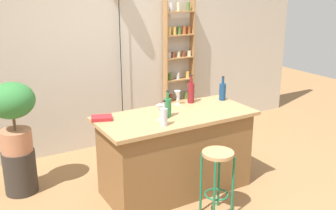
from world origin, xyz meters
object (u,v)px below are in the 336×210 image
bottle_spirits_clear (191,92)px  bottle_sauce_amber (164,116)px  spice_shelf (179,67)px  plant_stool (20,171)px  potted_plant (13,111)px  wine_glass_center (177,95)px  bottle_soda_blue (168,107)px  bar_stool (217,169)px  wine_glass_left (160,109)px  cookbook (102,118)px  bottle_olive_oil (223,91)px

bottle_spirits_clear → bottle_sauce_amber: bearing=-141.9°
spice_shelf → plant_stool: (-2.47, -0.71, -0.78)m
potted_plant → wine_glass_center: bearing=-17.1°
potted_plant → bottle_spirits_clear: (1.87, -0.53, 0.07)m
plant_stool → bottle_soda_blue: bottle_soda_blue is taller
bar_stool → bottle_sauce_amber: (-0.37, 0.40, 0.49)m
bottle_sauce_amber → wine_glass_left: bearing=74.1°
potted_plant → cookbook: 0.95m
bottle_sauce_amber → bar_stool: bearing=-47.1°
bottle_sauce_amber → bottle_spirits_clear: bottle_spirits_clear is taller
bar_stool → bottle_olive_oil: (0.66, 0.81, 0.50)m
plant_stool → bottle_spirits_clear: bearing=-15.9°
potted_plant → bottle_sauce_amber: size_ratio=2.98×
bottle_soda_blue → bar_stool: bearing=-71.6°
bottle_sauce_amber → cookbook: (-0.46, 0.47, -0.08)m
plant_stool → bottle_sauce_amber: 1.77m
plant_stool → bottle_spirits_clear: (1.87, -0.53, 0.77)m
bottle_olive_oil → bottle_soda_blue: (-0.87, -0.20, -0.00)m
plant_stool → wine_glass_left: (1.26, -0.89, 0.76)m
bottle_olive_oil → bar_stool: bearing=-129.3°
bar_stool → spice_shelf: (0.89, 2.15, 0.53)m
potted_plant → bottle_sauce_amber: potted_plant is taller
bottle_spirits_clear → cookbook: size_ratio=1.57×
spice_shelf → cookbook: bearing=-143.2°
wine_glass_left → cookbook: wine_glass_left is taller
potted_plant → wine_glass_center: potted_plant is taller
bottle_sauce_amber → bottle_spirits_clear: 0.83m
cookbook → potted_plant: bearing=162.5°
bottle_spirits_clear → bottle_soda_blue: bottle_spirits_clear is taller
plant_stool → wine_glass_left: bearing=-35.0°
plant_stool → bottle_olive_oil: 2.46m
bottle_spirits_clear → wine_glass_left: size_ratio=2.02×
spice_shelf → wine_glass_center: bearing=-122.3°
bar_stool → bottle_spirits_clear: (0.28, 0.91, 0.52)m
bar_stool → plant_stool: bearing=137.8°
potted_plant → cookbook: size_ratio=3.63×
plant_stool → wine_glass_center: (1.70, -0.52, 0.76)m
bar_stool → bottle_soda_blue: 0.81m
bar_stool → bottle_sauce_amber: 0.73m
spice_shelf → bottle_sauce_amber: spice_shelf is taller
spice_shelf → potted_plant: size_ratio=2.60×
bottle_sauce_amber → bottle_olive_oil: (1.03, 0.41, 0.01)m
bar_stool → wine_glass_center: size_ratio=4.11×
bottle_spirits_clear → wine_glass_center: 0.18m
potted_plant → bottle_olive_oil: (2.25, -0.63, 0.05)m
bar_stool → bottle_soda_blue: size_ratio=2.37×
bottle_soda_blue → bottle_spirits_clear: bearing=31.6°
bar_stool → bottle_soda_blue: (-0.20, 0.61, 0.50)m
spice_shelf → potted_plant: (-2.47, -0.71, -0.08)m
spice_shelf → wine_glass_center: 1.46m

